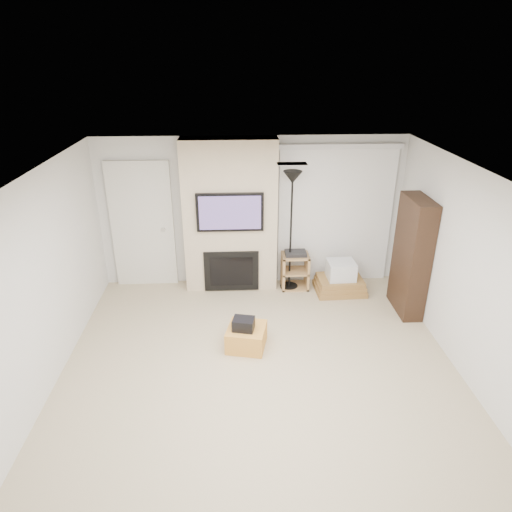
{
  "coord_description": "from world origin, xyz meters",
  "views": [
    {
      "loc": [
        -0.28,
        -4.43,
        3.7
      ],
      "look_at": [
        0.0,
        1.2,
        1.15
      ],
      "focal_mm": 32.0,
      "sensor_mm": 36.0,
      "label": 1
    }
  ],
  "objects_px": {
    "box_stack": "(340,280)",
    "bookshelf": "(411,257)",
    "av_stand": "(295,269)",
    "ottoman": "(246,337)",
    "floor_lamp": "(292,198)"
  },
  "relations": [
    {
      "from": "box_stack",
      "to": "bookshelf",
      "type": "distance_m",
      "value": 1.29
    },
    {
      "from": "box_stack",
      "to": "bookshelf",
      "type": "bearing_deg",
      "value": -35.28
    },
    {
      "from": "av_stand",
      "to": "box_stack",
      "type": "xyz_separation_m",
      "value": [
        0.74,
        -0.19,
        -0.14
      ]
    },
    {
      "from": "ottoman",
      "to": "floor_lamp",
      "type": "height_order",
      "value": "floor_lamp"
    },
    {
      "from": "bookshelf",
      "to": "floor_lamp",
      "type": "bearing_deg",
      "value": 155.03
    },
    {
      "from": "ottoman",
      "to": "box_stack",
      "type": "relative_size",
      "value": 0.61
    },
    {
      "from": "floor_lamp",
      "to": "av_stand",
      "type": "relative_size",
      "value": 3.05
    },
    {
      "from": "ottoman",
      "to": "bookshelf",
      "type": "xyz_separation_m",
      "value": [
        2.49,
        0.87,
        0.75
      ]
    },
    {
      "from": "ottoman",
      "to": "floor_lamp",
      "type": "bearing_deg",
      "value": 65.03
    },
    {
      "from": "floor_lamp",
      "to": "bookshelf",
      "type": "xyz_separation_m",
      "value": [
        1.71,
        -0.8,
        -0.68
      ]
    },
    {
      "from": "floor_lamp",
      "to": "box_stack",
      "type": "height_order",
      "value": "floor_lamp"
    },
    {
      "from": "floor_lamp",
      "to": "box_stack",
      "type": "bearing_deg",
      "value": -11.79
    },
    {
      "from": "ottoman",
      "to": "box_stack",
      "type": "bearing_deg",
      "value": 42.91
    },
    {
      "from": "av_stand",
      "to": "bookshelf",
      "type": "bearing_deg",
      "value": -26.59
    },
    {
      "from": "ottoman",
      "to": "box_stack",
      "type": "xyz_separation_m",
      "value": [
        1.61,
        1.5,
        0.06
      ]
    }
  ]
}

